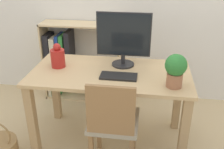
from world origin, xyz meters
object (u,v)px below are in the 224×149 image
potted_plant (176,69)px  bookshelf (69,60)px  chair (113,122)px  monitor (124,37)px  vase (58,57)px  keyboard (119,76)px

potted_plant → bookshelf: size_ratio=0.28×
chair → bookshelf: bookshelf is taller
monitor → vase: size_ratio=2.19×
chair → bookshelf: bearing=112.2°
vase → potted_plant: bearing=-13.3°
keyboard → vase: vase is taller
bookshelf → potted_plant: bearing=-40.4°
vase → bookshelf: bearing=101.5°
keyboard → bookshelf: (-0.72, 0.89, -0.26)m
monitor → vase: (-0.58, -0.12, -0.17)m
monitor → vase: 0.62m
vase → chair: bearing=-35.7°
keyboard → monitor: bearing=88.1°
monitor → potted_plant: 0.58m
chair → keyboard: bearing=78.5°
chair → bookshelf: size_ratio=0.90×
potted_plant → keyboard: bearing=167.2°
keyboard → vase: size_ratio=1.39×
keyboard → chair: bearing=-92.1°
vase → bookshelf: 0.84m
monitor → chair: 0.75m
monitor → keyboard: bearing=-91.9°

